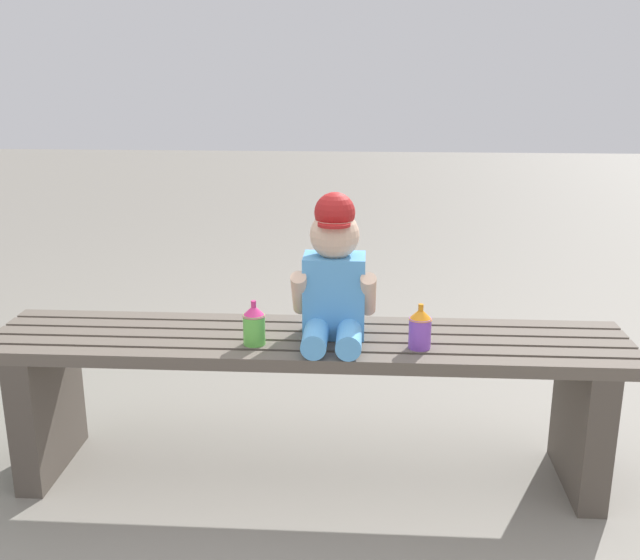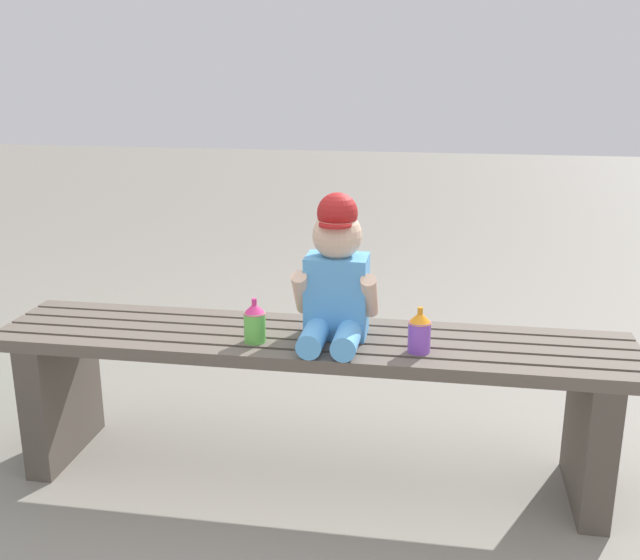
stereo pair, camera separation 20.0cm
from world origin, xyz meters
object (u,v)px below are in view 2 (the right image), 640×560
(park_bench, at_px, (311,381))
(child_figure, at_px, (336,276))
(sippy_cup_right, at_px, (419,331))
(sippy_cup_left, at_px, (255,322))

(park_bench, relative_size, child_figure, 4.43)
(park_bench, relative_size, sippy_cup_right, 14.46)
(child_figure, relative_size, sippy_cup_left, 3.26)
(park_bench, height_order, sippy_cup_right, sippy_cup_right)
(park_bench, bearing_deg, sippy_cup_right, -12.79)
(sippy_cup_left, bearing_deg, sippy_cup_right, 0.00)
(park_bench, distance_m, sippy_cup_left, 0.25)
(sippy_cup_left, bearing_deg, child_figure, 18.76)
(child_figure, xyz_separation_m, sippy_cup_left, (-0.21, -0.07, -0.12))
(child_figure, bearing_deg, park_bench, -177.35)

